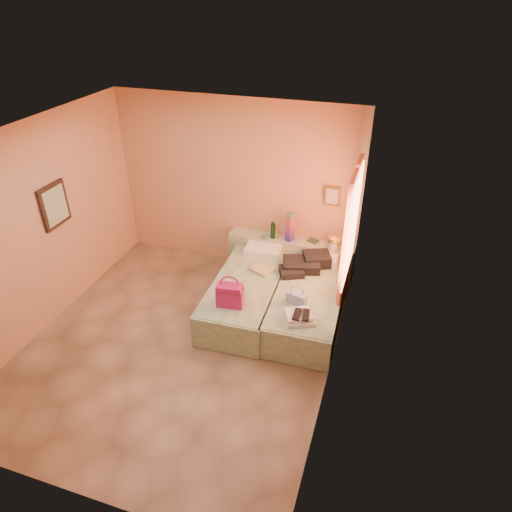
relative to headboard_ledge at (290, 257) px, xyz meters
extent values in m
plane|color=tan|center=(-0.98, -2.10, -0.33)|extent=(4.50, 4.50, 0.00)
cube|color=tan|center=(-0.98, 0.15, 1.07)|extent=(4.00, 0.02, 2.80)
cube|color=tan|center=(-2.98, -2.10, 1.07)|extent=(0.02, 4.50, 2.80)
cube|color=tan|center=(1.02, -2.10, 1.07)|extent=(0.02, 4.50, 2.80)
cube|color=silver|center=(-0.98, -2.10, 2.47)|extent=(4.00, 4.50, 0.02)
cube|color=#FEC99D|center=(1.00, -0.85, 1.18)|extent=(0.02, 1.10, 1.40)
cube|color=#DC5F34|center=(0.96, -1.00, 0.82)|extent=(0.05, 0.55, 2.20)
cube|color=#DC5F34|center=(0.96, -0.40, 0.82)|extent=(0.05, 0.45, 2.20)
cube|color=black|center=(-2.95, -1.70, 1.28)|extent=(0.04, 0.50, 0.60)
cube|color=#A88C38|center=(0.57, 0.12, 1.12)|extent=(0.25, 0.04, 0.30)
cube|color=#B1B998|center=(0.00, 0.00, 0.00)|extent=(2.05, 0.30, 0.65)
cube|color=#B3CBA4|center=(-0.38, -1.11, -0.08)|extent=(0.97, 2.03, 0.50)
cube|color=#B3CBA4|center=(0.52, -1.05, -0.08)|extent=(0.97, 2.03, 0.50)
cylinder|color=#143918|center=(-0.30, -0.03, 0.46)|extent=(0.10, 0.10, 0.27)
cube|color=#B8165E|center=(-0.02, -0.02, 0.56)|extent=(0.14, 0.14, 0.47)
cylinder|color=#457F54|center=(-0.42, -0.07, 0.34)|extent=(0.14, 0.14, 0.03)
cube|color=#26482F|center=(0.35, 0.05, 0.34)|extent=(0.20, 0.18, 0.03)
cube|color=white|center=(0.69, -0.07, 0.46)|extent=(0.26, 0.26, 0.27)
cube|color=#B8165E|center=(-0.41, -1.70, 0.34)|extent=(0.38, 0.24, 0.33)
cube|color=tan|center=(-0.24, -0.79, 0.20)|extent=(0.38, 0.35, 0.05)
cube|color=black|center=(0.35, -0.55, 0.26)|extent=(0.74, 0.74, 0.18)
cube|color=#415E9C|center=(0.43, -1.41, 0.26)|extent=(0.28, 0.17, 0.17)
cube|color=silver|center=(0.56, -1.74, 0.23)|extent=(0.44, 0.42, 0.10)
cube|color=black|center=(0.58, -1.76, 0.29)|extent=(0.19, 0.24, 0.02)
camera|label=1|loc=(1.42, -6.24, 3.97)|focal=32.00mm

